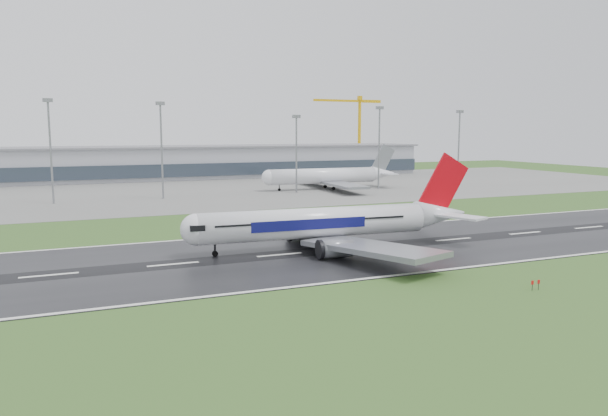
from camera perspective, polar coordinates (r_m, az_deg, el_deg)
name	(u,v)px	position (r m, az deg, el deg)	size (l,w,h in m)	color
ground	(372,247)	(117.15, 6.80, -3.87)	(520.00, 520.00, 0.00)	#2D511D
runway	(372,247)	(117.14, 6.81, -3.85)	(400.00, 45.00, 0.10)	black
apron	(219,189)	(233.01, -8.48, 1.89)	(400.00, 130.00, 0.08)	slate
terminal	(188,163)	(290.81, -11.44, 4.45)	(240.00, 36.00, 15.00)	#9697A1
main_airliner	(334,204)	(113.81, 3.03, 0.44)	(60.48, 57.60, 17.86)	white
parked_airliner	(328,168)	(229.54, 2.43, 4.03)	(58.40, 54.37, 17.12)	white
tower_crane	(359,133)	(340.04, 5.53, 7.40)	(43.75, 2.39, 43.27)	#E5A90B
floodmast_1	(51,153)	(199.95, -23.88, 4.98)	(0.64, 0.64, 32.25)	gray
floodmast_2	(162,152)	(202.28, -13.96, 5.38)	(0.64, 0.64, 31.86)	gray
floodmast_3	(296,156)	(215.56, -0.76, 5.22)	(0.64, 0.64, 27.93)	gray
floodmast_4	(379,150)	(231.08, 7.47, 5.78)	(0.64, 0.64, 31.65)	gray
floodmast_5	(459,150)	(252.76, 15.13, 5.63)	(0.64, 0.64, 30.62)	gray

